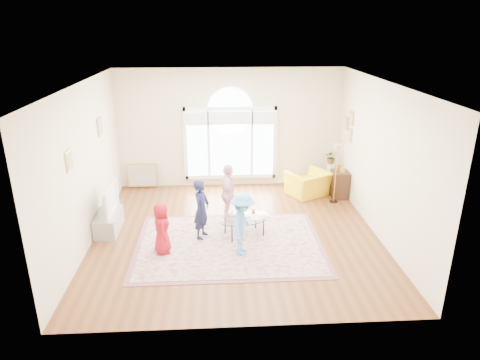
{
  "coord_description": "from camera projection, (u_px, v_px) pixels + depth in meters",
  "views": [
    {
      "loc": [
        -0.4,
        -8.23,
        4.29
      ],
      "look_at": [
        0.11,
        0.3,
        1.12
      ],
      "focal_mm": 32.0,
      "sensor_mm": 36.0,
      "label": 1
    }
  ],
  "objects": [
    {
      "name": "floor_lamp",
      "position": [
        337.0,
        153.0,
        10.4
      ],
      "size": [
        0.31,
        0.31,
        1.51
      ],
      "color": "black",
      "rests_on": "ground"
    },
    {
      "name": "side_cabinet",
      "position": [
        340.0,
        184.0,
        11.04
      ],
      "size": [
        0.4,
        0.5,
        0.7
      ],
      "primitive_type": "cube",
      "color": "black",
      "rests_on": "ground"
    },
    {
      "name": "child_navy",
      "position": [
        201.0,
        209.0,
        8.83
      ],
      "size": [
        0.45,
        0.54,
        1.27
      ],
      "primitive_type": "imported",
      "rotation": [
        0.0,
        0.0,
        1.19
      ],
      "color": "#181C3B",
      "rests_on": "area_rug"
    },
    {
      "name": "armchair",
      "position": [
        308.0,
        184.0,
        11.16
      ],
      "size": [
        1.28,
        1.23,
        0.65
      ],
      "primitive_type": "imported",
      "rotation": [
        0.0,
        0.0,
        3.63
      ],
      "color": "yellow",
      "rests_on": "ground"
    },
    {
      "name": "child_pink",
      "position": [
        228.0,
        194.0,
        9.51
      ],
      "size": [
        0.39,
        0.82,
        1.35
      ],
      "primitive_type": "imported",
      "rotation": [
        0.0,
        0.0,
        1.5
      ],
      "color": "#F9B4C4",
      "rests_on": "area_rug"
    },
    {
      "name": "rug_border",
      "position": [
        229.0,
        244.0,
        8.77
      ],
      "size": [
        3.8,
        2.8,
        0.01
      ],
      "primitive_type": "cube",
      "color": "#804D59",
      "rests_on": "ground"
    },
    {
      "name": "area_rug",
      "position": [
        229.0,
        244.0,
        8.77
      ],
      "size": [
        3.6,
        2.6,
        0.02
      ],
      "primitive_type": "cube",
      "color": "#C3B19B",
      "rests_on": "ground"
    },
    {
      "name": "room_shell",
      "position": [
        231.0,
        131.0,
        11.32
      ],
      "size": [
        6.0,
        6.0,
        6.0
      ],
      "color": "beige",
      "rests_on": "ground"
    },
    {
      "name": "tv_console",
      "position": [
        109.0,
        222.0,
        9.27
      ],
      "size": [
        0.45,
        1.0,
        0.42
      ],
      "primitive_type": "cube",
      "color": "#96989E",
      "rests_on": "ground"
    },
    {
      "name": "ground",
      "position": [
        236.0,
        234.0,
        9.22
      ],
      "size": [
        6.0,
        6.0,
        0.0
      ],
      "primitive_type": "plane",
      "color": "#5C3118",
      "rests_on": "ground"
    },
    {
      "name": "coffee_table",
      "position": [
        244.0,
        218.0,
        9.01
      ],
      "size": [
        1.29,
        1.04,
        0.54
      ],
      "rotation": [
        0.0,
        0.0,
        0.33
      ],
      "color": "silver",
      "rests_on": "ground"
    },
    {
      "name": "child_red",
      "position": [
        162.0,
        228.0,
        8.28
      ],
      "size": [
        0.42,
        0.56,
        1.04
      ],
      "primitive_type": "imported",
      "rotation": [
        0.0,
        0.0,
        1.76
      ],
      "color": "#A6101E",
      "rests_on": "area_rug"
    },
    {
      "name": "television",
      "position": [
        107.0,
        200.0,
        9.09
      ],
      "size": [
        0.17,
        1.07,
        0.62
      ],
      "color": "black",
      "rests_on": "tv_console"
    },
    {
      "name": "child_blue",
      "position": [
        242.0,
        224.0,
        8.2
      ],
      "size": [
        0.66,
        0.91,
        1.26
      ],
      "primitive_type": "imported",
      "rotation": [
        0.0,
        0.0,
        1.31
      ],
      "color": "#56A8EB",
      "rests_on": "area_rug"
    },
    {
      "name": "potted_plant",
      "position": [
        332.0,
        157.0,
        11.45
      ],
      "size": [
        0.4,
        0.36,
        0.38
      ],
      "primitive_type": "imported",
      "rotation": [
        0.0,
        0.0,
        -0.21
      ],
      "color": "#33722D",
      "rests_on": "plant_pedestal"
    },
    {
      "name": "plant_pedestal",
      "position": [
        330.0,
        176.0,
        11.64
      ],
      "size": [
        0.2,
        0.2,
        0.7
      ],
      "primitive_type": "cylinder",
      "color": "white",
      "rests_on": "ground"
    },
    {
      "name": "leaning_picture",
      "position": [
        144.0,
        187.0,
        11.8
      ],
      "size": [
        0.8,
        0.14,
        0.62
      ],
      "primitive_type": "cube",
      "rotation": [
        -0.14,
        0.0,
        0.0
      ],
      "color": "tan",
      "rests_on": "ground"
    }
  ]
}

